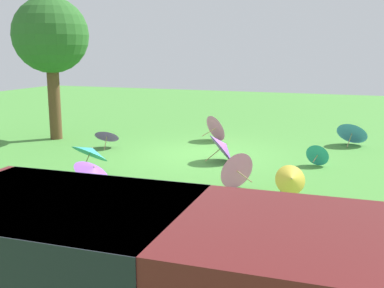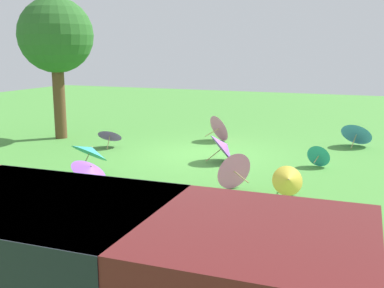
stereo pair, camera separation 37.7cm
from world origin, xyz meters
TOP-DOWN VIEW (x-y plane):
  - ground at (0.00, 0.00)m, footprint 40.00×40.00m
  - van_dark at (-2.25, 8.65)m, footprint 4.66×2.24m
  - shade_tree at (5.41, -0.62)m, footprint 2.44×2.44m
  - parasol_yellow_0 at (-2.94, 2.80)m, footprint 0.75×0.65m
  - parasol_teal_0 at (1.76, 2.99)m, footprint 1.16×1.14m
  - parasol_purple_0 at (-0.81, 0.56)m, footprint 1.10×1.16m
  - parasol_pink_0 at (0.22, -2.19)m, footprint 1.03×0.98m
  - parasol_purple_1 at (0.91, 4.26)m, footprint 0.76×0.79m
  - parasol_teal_1 at (-3.23, 0.12)m, footprint 0.66×0.60m
  - parasol_blue_0 at (-3.97, -2.92)m, footprint 1.12×0.99m
  - parasol_pink_1 at (-1.74, 2.83)m, footprint 0.87×0.86m
  - parasol_purple_2 at (3.01, 0.11)m, footprint 0.84×0.79m

SIDE VIEW (x-z plane):
  - ground at x=0.00m, z-range 0.00..0.00m
  - parasol_teal_1 at x=-3.23m, z-range 0.00..0.61m
  - parasol_yellow_0 at x=-2.94m, z-range 0.00..0.63m
  - parasol_purple_2 at x=3.01m, z-range 0.07..0.73m
  - parasol_pink_1 at x=-1.74m, z-range 0.00..0.85m
  - parasol_purple_0 at x=-0.81m, z-range 0.00..0.85m
  - parasol_blue_0 at x=-3.97m, z-range 0.02..0.84m
  - parasol_pink_0 at x=0.22m, z-range 0.00..0.91m
  - parasol_purple_1 at x=0.91m, z-range 0.14..0.92m
  - parasol_teal_0 at x=1.76m, z-range 0.15..1.05m
  - van_dark at x=-2.25m, z-range 0.15..1.68m
  - shade_tree at x=5.41m, z-range 1.04..5.67m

